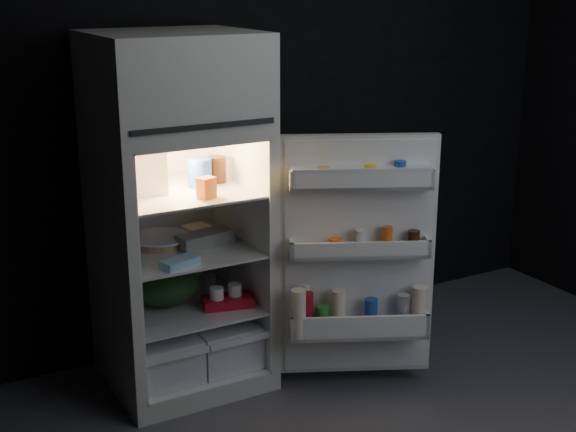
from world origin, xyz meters
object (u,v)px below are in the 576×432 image
fridge_door (358,261)px  egg_carton (205,239)px  yogurt_tray (228,301)px  milk_jug (150,168)px  refrigerator (177,202)px

fridge_door → egg_carton: (-0.60, 0.47, 0.07)m
fridge_door → yogurt_tray: 0.69m
egg_carton → yogurt_tray: egg_carton is taller
egg_carton → yogurt_tray: 0.33m
fridge_door → milk_jug: (-0.86, 0.51, 0.46)m
refrigerator → fridge_door: 0.94m
milk_jug → yogurt_tray: 0.78m
fridge_door → milk_jug: 1.10m
refrigerator → egg_carton: (0.12, -0.07, -0.19)m
fridge_door → yogurt_tray: (-0.53, 0.37, -0.24)m
egg_carton → yogurt_tray: bearing=-66.4°
refrigerator → milk_jug: 0.24m
fridge_door → milk_jug: bearing=149.1°
refrigerator → milk_jug: bearing=-169.6°
refrigerator → fridge_door: bearing=-36.9°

